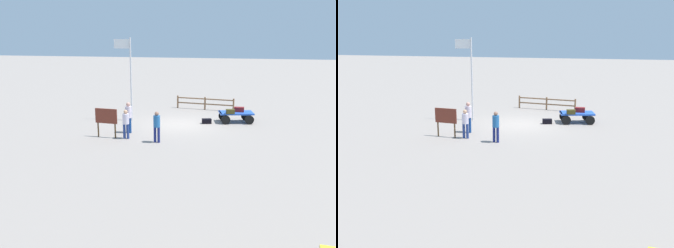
% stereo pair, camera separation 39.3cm
% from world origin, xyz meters
% --- Properties ---
extents(ground_plane, '(120.00, 120.00, 0.00)m').
position_xyz_m(ground_plane, '(0.00, 0.00, 0.00)').
color(ground_plane, gray).
extents(luggage_cart, '(2.28, 1.64, 0.67)m').
position_xyz_m(luggage_cart, '(-3.38, -1.17, 0.49)').
color(luggage_cart, blue).
rests_on(luggage_cart, ground).
extents(suitcase_maroon, '(0.61, 0.32, 0.30)m').
position_xyz_m(suitcase_maroon, '(-3.58, -1.28, 0.82)').
color(suitcase_maroon, maroon).
rests_on(suitcase_maroon, luggage_cart).
extents(suitcase_navy, '(0.57, 0.42, 0.27)m').
position_xyz_m(suitcase_navy, '(-3.05, -0.62, 0.80)').
color(suitcase_navy, '#3F3917').
rests_on(suitcase_navy, luggage_cart).
extents(suitcase_tan, '(0.63, 0.43, 0.31)m').
position_xyz_m(suitcase_tan, '(-1.62, -0.47, 0.15)').
color(suitcase_tan, black).
rests_on(suitcase_tan, ground).
extents(worker_lead, '(0.37, 0.37, 1.64)m').
position_xyz_m(worker_lead, '(0.56, 4.02, 0.96)').
color(worker_lead, navy).
rests_on(worker_lead, ground).
extents(worker_trailing, '(0.37, 0.37, 1.58)m').
position_xyz_m(worker_trailing, '(2.33, 3.67, 0.93)').
color(worker_trailing, navy).
rests_on(worker_trailing, ground).
extents(worker_supervisor, '(0.47, 0.47, 1.76)m').
position_xyz_m(worker_supervisor, '(2.54, 2.51, 1.05)').
color(worker_supervisor, navy).
rests_on(worker_supervisor, ground).
extents(flagpole, '(1.08, 0.12, 5.25)m').
position_xyz_m(flagpole, '(3.36, -0.37, 3.17)').
color(flagpole, silver).
rests_on(flagpole, ground).
extents(signboard, '(1.26, 0.16, 1.59)m').
position_xyz_m(signboard, '(3.44, 3.64, 1.08)').
color(signboard, '#4C3319').
rests_on(signboard, ground).
extents(wooden_fence, '(4.29, 0.64, 0.94)m').
position_xyz_m(wooden_fence, '(-1.10, -4.65, 0.55)').
color(wooden_fence, brown).
rests_on(wooden_fence, ground).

